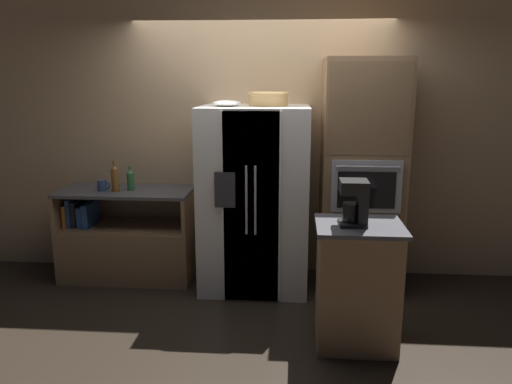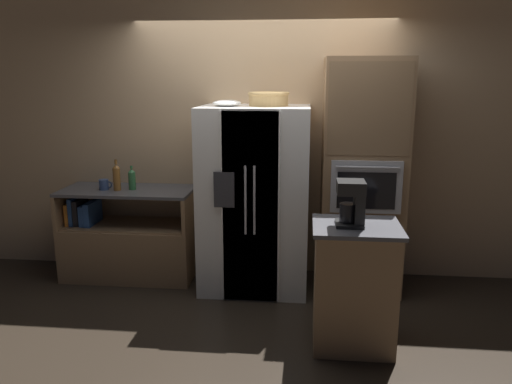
{
  "view_description": "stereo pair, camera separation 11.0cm",
  "coord_description": "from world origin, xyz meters",
  "px_view_note": "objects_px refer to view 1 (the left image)",
  "views": [
    {
      "loc": [
        0.32,
        -4.49,
        1.97
      ],
      "look_at": [
        -0.02,
        -0.05,
        0.94
      ],
      "focal_mm": 35.0,
      "sensor_mm": 36.0,
      "label": 1
    },
    {
      "loc": [
        0.43,
        -4.48,
        1.97
      ],
      "look_at": [
        -0.02,
        -0.05,
        0.94
      ],
      "focal_mm": 35.0,
      "sensor_mm": 36.0,
      "label": 2
    }
  ],
  "objects_px": {
    "bottle_tall": "(130,180)",
    "mug": "(102,185)",
    "refrigerator": "(255,199)",
    "fruit_bowl": "(227,103)",
    "wall_oven": "(361,176)",
    "wicker_basket": "(268,98)",
    "bottle_short": "(115,178)",
    "coffee_maker": "(356,201)"
  },
  "relations": [
    {
      "from": "wall_oven",
      "to": "bottle_tall",
      "type": "relative_size",
      "value": 9.12
    },
    {
      "from": "wicker_basket",
      "to": "bottle_short",
      "type": "bearing_deg",
      "value": 179.4
    },
    {
      "from": "wall_oven",
      "to": "mug",
      "type": "height_order",
      "value": "wall_oven"
    },
    {
      "from": "refrigerator",
      "to": "wicker_basket",
      "type": "bearing_deg",
      "value": 14.63
    },
    {
      "from": "wicker_basket",
      "to": "fruit_bowl",
      "type": "distance_m",
      "value": 0.38
    },
    {
      "from": "bottle_short",
      "to": "coffee_maker",
      "type": "relative_size",
      "value": 0.93
    },
    {
      "from": "bottle_tall",
      "to": "wicker_basket",
      "type": "bearing_deg",
      "value": -2.83
    },
    {
      "from": "fruit_bowl",
      "to": "bottle_short",
      "type": "bearing_deg",
      "value": 174.9
    },
    {
      "from": "bottle_tall",
      "to": "coffee_maker",
      "type": "bearing_deg",
      "value": -29.23
    },
    {
      "from": "refrigerator",
      "to": "bottle_short",
      "type": "height_order",
      "value": "refrigerator"
    },
    {
      "from": "refrigerator",
      "to": "mug",
      "type": "bearing_deg",
      "value": 177.79
    },
    {
      "from": "refrigerator",
      "to": "coffee_maker",
      "type": "bearing_deg",
      "value": -51.97
    },
    {
      "from": "refrigerator",
      "to": "wall_oven",
      "type": "relative_size",
      "value": 0.8
    },
    {
      "from": "wall_oven",
      "to": "coffee_maker",
      "type": "bearing_deg",
      "value": -99.1
    },
    {
      "from": "wall_oven",
      "to": "bottle_short",
      "type": "distance_m",
      "value": 2.34
    },
    {
      "from": "refrigerator",
      "to": "bottle_short",
      "type": "bearing_deg",
      "value": 178.01
    },
    {
      "from": "refrigerator",
      "to": "wall_oven",
      "type": "bearing_deg",
      "value": 4.29
    },
    {
      "from": "wall_oven",
      "to": "fruit_bowl",
      "type": "distance_m",
      "value": 1.41
    },
    {
      "from": "bottle_tall",
      "to": "bottle_short",
      "type": "relative_size",
      "value": 0.78
    },
    {
      "from": "wicker_basket",
      "to": "bottle_short",
      "type": "relative_size",
      "value": 1.24
    },
    {
      "from": "fruit_bowl",
      "to": "mug",
      "type": "distance_m",
      "value": 1.47
    },
    {
      "from": "bottle_short",
      "to": "mug",
      "type": "distance_m",
      "value": 0.16
    },
    {
      "from": "refrigerator",
      "to": "wicker_basket",
      "type": "height_order",
      "value": "wicker_basket"
    },
    {
      "from": "bottle_short",
      "to": "mug",
      "type": "relative_size",
      "value": 2.36
    },
    {
      "from": "refrigerator",
      "to": "bottle_short",
      "type": "distance_m",
      "value": 1.36
    },
    {
      "from": "refrigerator",
      "to": "fruit_bowl",
      "type": "relative_size",
      "value": 6.69
    },
    {
      "from": "refrigerator",
      "to": "coffee_maker",
      "type": "distance_m",
      "value": 1.34
    },
    {
      "from": "bottle_tall",
      "to": "bottle_short",
      "type": "bearing_deg",
      "value": -159.22
    },
    {
      "from": "refrigerator",
      "to": "coffee_maker",
      "type": "xyz_separation_m",
      "value": [
        0.81,
        -1.04,
        0.25
      ]
    },
    {
      "from": "refrigerator",
      "to": "bottle_short",
      "type": "xyz_separation_m",
      "value": [
        -1.35,
        0.05,
        0.17
      ]
    },
    {
      "from": "wicker_basket",
      "to": "fruit_bowl",
      "type": "height_order",
      "value": "wicker_basket"
    },
    {
      "from": "refrigerator",
      "to": "fruit_bowl",
      "type": "bearing_deg",
      "value": -168.21
    },
    {
      "from": "wicker_basket",
      "to": "bottle_short",
      "type": "xyz_separation_m",
      "value": [
        -1.47,
        0.02,
        -0.75
      ]
    },
    {
      "from": "refrigerator",
      "to": "wall_oven",
      "type": "xyz_separation_m",
      "value": [
        0.99,
        0.07,
        0.21
      ]
    },
    {
      "from": "wall_oven",
      "to": "wicker_basket",
      "type": "height_order",
      "value": "wall_oven"
    },
    {
      "from": "refrigerator",
      "to": "mug",
      "type": "xyz_separation_m",
      "value": [
        -1.48,
        0.06,
        0.09
      ]
    },
    {
      "from": "refrigerator",
      "to": "mug",
      "type": "relative_size",
      "value": 13.36
    },
    {
      "from": "mug",
      "to": "wall_oven",
      "type": "bearing_deg",
      "value": 0.39
    },
    {
      "from": "fruit_bowl",
      "to": "mug",
      "type": "xyz_separation_m",
      "value": [
        -1.24,
        0.11,
        -0.8
      ]
    },
    {
      "from": "wall_oven",
      "to": "mug",
      "type": "xyz_separation_m",
      "value": [
        -2.47,
        -0.02,
        -0.12
      ]
    },
    {
      "from": "bottle_tall",
      "to": "mug",
      "type": "xyz_separation_m",
      "value": [
        -0.27,
        -0.04,
        -0.05
      ]
    },
    {
      "from": "wall_oven",
      "to": "wicker_basket",
      "type": "xyz_separation_m",
      "value": [
        -0.87,
        -0.04,
        0.71
      ]
    }
  ]
}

